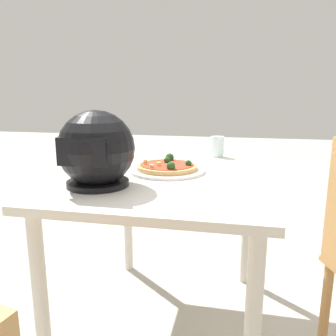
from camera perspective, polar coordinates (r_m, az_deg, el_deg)
ground_plane at (r=1.73m, az=0.16°, el=-24.81°), size 14.00×14.00×0.00m
dining_table at (r=1.44m, az=0.18°, el=-4.55°), size 0.80×1.03×0.72m
pizza_plate at (r=1.45m, az=-0.18°, el=-0.40°), size 0.32×0.32×0.01m
pizza at (r=1.44m, az=-0.12°, el=0.33°), size 0.26×0.26×0.05m
motorcycle_helmet at (r=1.23m, az=-11.95°, el=2.92°), size 0.27×0.27×0.27m
drinking_glass at (r=1.80m, az=8.29°, el=3.59°), size 0.07×0.07×0.11m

